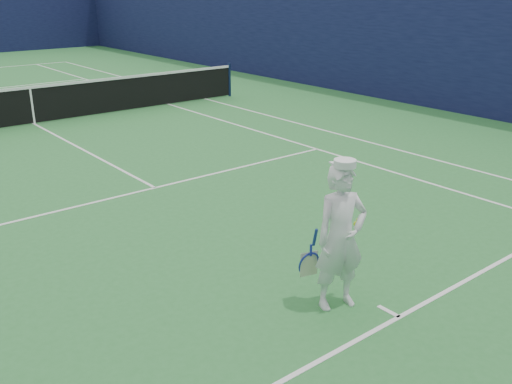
% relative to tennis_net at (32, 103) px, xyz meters
% --- Properties ---
extents(ground, '(80.00, 80.00, 0.00)m').
position_rel_tennis_net_xyz_m(ground, '(0.00, 0.00, -0.55)').
color(ground, '#2C7535').
rests_on(ground, ground).
extents(court_markings, '(11.03, 23.83, 0.01)m').
position_rel_tennis_net_xyz_m(court_markings, '(0.00, 0.00, -0.55)').
color(court_markings, white).
rests_on(court_markings, ground).
extents(windscreen_fence, '(20.12, 36.12, 4.00)m').
position_rel_tennis_net_xyz_m(windscreen_fence, '(0.00, 0.00, 1.45)').
color(windscreen_fence, '#0F1238').
rests_on(windscreen_fence, ground).
extents(tennis_net, '(12.88, 0.09, 1.07)m').
position_rel_tennis_net_xyz_m(tennis_net, '(0.00, 0.00, 0.00)').
color(tennis_net, '#141E4C').
rests_on(tennis_net, ground).
extents(tennis_player, '(0.73, 0.64, 1.75)m').
position_rel_tennis_net_xyz_m(tennis_player, '(-0.34, -11.26, 0.30)').
color(tennis_player, white).
rests_on(tennis_player, ground).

